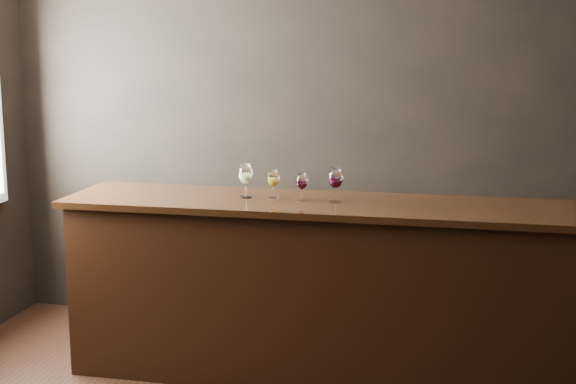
% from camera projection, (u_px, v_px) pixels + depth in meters
% --- Properties ---
extents(room_shell, '(5.02, 4.52, 2.81)m').
position_uv_depth(room_shell, '(213.00, 112.00, 3.76)').
color(room_shell, black).
rests_on(room_shell, ground).
extents(bar_counter, '(3.18, 0.71, 1.11)m').
position_uv_depth(bar_counter, '(322.00, 293.00, 5.11)').
color(bar_counter, black).
rests_on(bar_counter, ground).
extents(bar_top, '(3.29, 0.79, 0.04)m').
position_uv_depth(bar_top, '(322.00, 205.00, 5.00)').
color(bar_top, black).
rests_on(bar_top, bar_counter).
extents(back_bar_shelf, '(2.49, 0.40, 0.90)m').
position_uv_depth(back_bar_shelf, '(343.00, 279.00, 5.78)').
color(back_bar_shelf, black).
rests_on(back_bar_shelf, ground).
extents(glass_white, '(0.09, 0.09, 0.22)m').
position_uv_depth(glass_white, '(246.00, 175.00, 5.10)').
color(glass_white, white).
rests_on(glass_white, bar_top).
extents(glass_amber, '(0.08, 0.08, 0.18)m').
position_uv_depth(glass_amber, '(273.00, 179.00, 5.08)').
color(glass_amber, white).
rests_on(glass_amber, bar_top).
extents(glass_red_a, '(0.07, 0.07, 0.17)m').
position_uv_depth(glass_red_a, '(302.00, 182.00, 5.01)').
color(glass_red_a, white).
rests_on(glass_red_a, bar_top).
extents(glass_red_b, '(0.09, 0.09, 0.22)m').
position_uv_depth(glass_red_b, '(336.00, 179.00, 4.95)').
color(glass_red_b, white).
rests_on(glass_red_b, bar_top).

